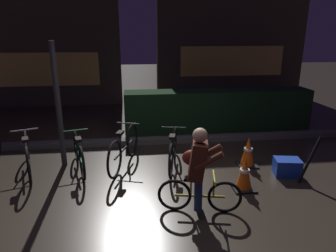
% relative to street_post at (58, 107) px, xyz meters
% --- Properties ---
extents(ground_plane, '(40.00, 40.00, 0.00)m').
position_rel_street_post_xyz_m(ground_plane, '(1.74, -1.20, -1.15)').
color(ground_plane, '#2D261E').
extents(sidewalk_curb, '(12.00, 0.24, 0.12)m').
position_rel_street_post_xyz_m(sidewalk_curb, '(1.74, 1.00, -1.09)').
color(sidewalk_curb, '#56544F').
rests_on(sidewalk_curb, ground).
extents(hedge_row, '(4.80, 0.70, 1.03)m').
position_rel_street_post_xyz_m(hedge_row, '(3.54, 1.90, -0.64)').
color(hedge_row, black).
rests_on(hedge_row, ground).
extents(storefront_left, '(4.85, 0.54, 3.59)m').
position_rel_street_post_xyz_m(storefront_left, '(-1.45, 5.30, 0.63)').
color(storefront_left, '#42382D').
rests_on(storefront_left, ground).
extents(storefront_right, '(5.64, 0.54, 5.06)m').
position_rel_street_post_xyz_m(storefront_right, '(5.13, 6.00, 1.36)').
color(storefront_right, '#42382D').
rests_on(storefront_right, ground).
extents(street_post, '(0.10, 0.10, 2.31)m').
position_rel_street_post_xyz_m(street_post, '(0.00, 0.00, 0.00)').
color(street_post, '#2D2D33').
rests_on(street_post, ground).
extents(parked_bike_left_mid, '(0.59, 1.54, 0.74)m').
position_rel_street_post_xyz_m(parked_bike_left_mid, '(-0.57, -0.24, -0.82)').
color(parked_bike_left_mid, black).
rests_on(parked_bike_left_mid, ground).
extents(parked_bike_center_left, '(0.52, 1.47, 0.70)m').
position_rel_street_post_xyz_m(parked_bike_center_left, '(0.33, -0.22, -0.83)').
color(parked_bike_center_left, black).
rests_on(parked_bike_center_left, ground).
extents(parked_bike_center_right, '(0.58, 1.62, 0.77)m').
position_rel_street_post_xyz_m(parked_bike_center_right, '(1.15, -0.16, -0.80)').
color(parked_bike_center_right, black).
rests_on(parked_bike_center_right, ground).
extents(parked_bike_right_mid, '(0.46, 1.51, 0.71)m').
position_rel_street_post_xyz_m(parked_bike_right_mid, '(2.06, -0.30, -0.83)').
color(parked_bike_right_mid, black).
rests_on(parked_bike_right_mid, ground).
extents(traffic_cone_near, '(0.36, 0.36, 0.56)m').
position_rel_street_post_xyz_m(traffic_cone_near, '(3.09, -1.30, -0.88)').
color(traffic_cone_near, black).
rests_on(traffic_cone_near, ground).
extents(traffic_cone_far, '(0.36, 0.36, 0.58)m').
position_rel_street_post_xyz_m(traffic_cone_far, '(3.48, -0.44, -0.87)').
color(traffic_cone_far, black).
rests_on(traffic_cone_far, ground).
extents(blue_crate, '(0.49, 0.39, 0.30)m').
position_rel_street_post_xyz_m(blue_crate, '(4.04, -0.90, -1.00)').
color(blue_crate, '#193DB7').
rests_on(blue_crate, ground).
extents(cyclist, '(1.17, 0.59, 1.25)m').
position_rel_street_post_xyz_m(cyclist, '(2.21, -1.82, -0.53)').
color(cyclist, black).
rests_on(cyclist, ground).
extents(closed_umbrella, '(0.42, 0.17, 0.78)m').
position_rel_street_post_xyz_m(closed_umbrella, '(4.29, -1.15, -0.76)').
color(closed_umbrella, black).
rests_on(closed_umbrella, ground).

